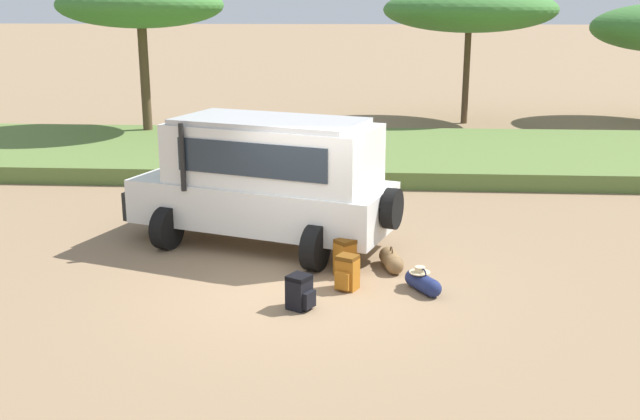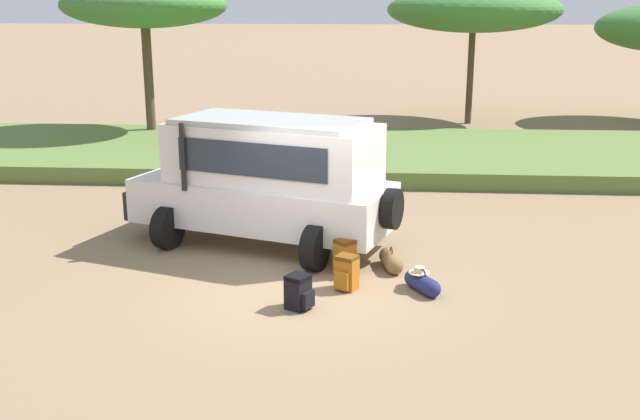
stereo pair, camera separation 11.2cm
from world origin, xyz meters
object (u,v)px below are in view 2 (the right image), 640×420
duffel_bag_soft_canvas (391,261)px  backpack_near_rear_wheel (346,273)px  backpack_cluster_center (299,292)px  duffel_bag_low_black_case (422,283)px  backpack_beside_front_wheel (346,258)px  safari_vehicle (267,179)px  acacia_tree_left_mid (144,6)px  acacia_tree_centre_back (474,10)px

duffel_bag_soft_canvas → backpack_near_rear_wheel: bearing=-126.1°
backpack_cluster_center → duffel_bag_low_black_case: size_ratio=0.70×
backpack_beside_front_wheel → duffel_bag_low_black_case: bearing=-28.8°
safari_vehicle → acacia_tree_left_mid: (-5.42, 10.55, 3.11)m
backpack_cluster_center → backpack_near_rear_wheel: 1.09m
backpack_near_rear_wheel → acacia_tree_centre_back: (3.97, 17.77, 3.97)m
acacia_tree_left_mid → backpack_cluster_center: bearing=-65.1°
safari_vehicle → backpack_near_rear_wheel: (1.60, -2.26, -1.02)m
acacia_tree_left_mid → backpack_near_rear_wheel: bearing=-61.3°
backpack_beside_front_wheel → acacia_tree_left_mid: acacia_tree_left_mid is taller
backpack_beside_front_wheel → duffel_bag_soft_canvas: backpack_beside_front_wheel is taller
backpack_cluster_center → duffel_bag_soft_canvas: (1.43, 1.86, -0.10)m
backpack_beside_front_wheel → acacia_tree_centre_back: bearing=76.8°
backpack_beside_front_wheel → backpack_near_rear_wheel: size_ratio=1.10×
backpack_beside_front_wheel → duffel_bag_soft_canvas: bearing=23.9°
safari_vehicle → acacia_tree_left_mid: 12.26m
duffel_bag_soft_canvas → duffel_bag_low_black_case: bearing=-64.9°
safari_vehicle → backpack_beside_front_wheel: safari_vehicle is taller
duffel_bag_low_black_case → acacia_tree_left_mid: (-8.25, 12.83, 4.25)m
safari_vehicle → acacia_tree_left_mid: acacia_tree_left_mid is taller
backpack_cluster_center → acacia_tree_left_mid: bearing=114.9°
backpack_beside_front_wheel → duffel_bag_low_black_case: size_ratio=0.83×
backpack_cluster_center → acacia_tree_centre_back: 19.59m
acacia_tree_left_mid → acacia_tree_centre_back: bearing=24.3°
duffel_bag_soft_canvas → acacia_tree_centre_back: bearing=79.1°
acacia_tree_left_mid → backpack_beside_front_wheel: bearing=-60.0°
backpack_near_rear_wheel → backpack_beside_front_wheel: bearing=92.5°
acacia_tree_centre_back → backpack_cluster_center: bearing=-104.0°
backpack_beside_front_wheel → backpack_cluster_center: bearing=-113.5°
backpack_cluster_center → acacia_tree_left_mid: size_ratio=0.10×
duffel_bag_soft_canvas → acacia_tree_left_mid: bearing=123.4°
backpack_beside_front_wheel → acacia_tree_centre_back: acacia_tree_centre_back is taller
duffel_bag_low_black_case → acacia_tree_centre_back: (2.74, 17.78, 4.10)m
backpack_beside_front_wheel → safari_vehicle: bearing=134.7°
backpack_cluster_center → acacia_tree_centre_back: acacia_tree_centre_back is taller
duffel_bag_low_black_case → acacia_tree_centre_back: bearing=81.2°
backpack_cluster_center → acacia_tree_left_mid: acacia_tree_left_mid is taller
backpack_beside_front_wheel → duffel_bag_low_black_case: 1.44m
duffel_bag_low_black_case → acacia_tree_centre_back: acacia_tree_centre_back is taller
duffel_bag_soft_canvas → backpack_cluster_center: bearing=-127.6°
backpack_beside_front_wheel → acacia_tree_left_mid: size_ratio=0.12×
backpack_near_rear_wheel → acacia_tree_centre_back: acacia_tree_centre_back is taller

